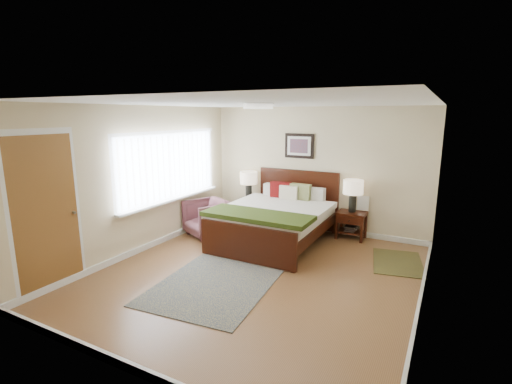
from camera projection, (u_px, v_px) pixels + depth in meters
floor at (258, 274)px, 5.57m from camera, size 5.00×5.00×0.00m
back_wall at (315, 170)px, 7.48m from camera, size 4.50×0.04×2.50m
front_wall at (122, 246)px, 3.16m from camera, size 4.50×0.04×2.50m
left_wall at (142, 180)px, 6.35m from camera, size 0.04×5.00×2.50m
right_wall at (430, 211)px, 4.29m from camera, size 0.04×5.00×2.50m
ceiling at (258, 103)px, 5.06m from camera, size 4.50×5.00×0.02m
window at (171, 168)px, 6.90m from camera, size 0.11×2.72×1.32m
door at (46, 214)px, 4.86m from camera, size 0.06×1.00×2.18m
ceil_fixture at (258, 106)px, 5.07m from camera, size 0.44×0.44×0.08m
bed at (276, 214)px, 6.83m from camera, size 1.84×2.24×1.21m
wall_art at (299, 146)px, 7.51m from camera, size 0.62×0.05×0.50m
nightstand_left at (248, 205)px, 8.09m from camera, size 0.44×0.40×0.52m
nightstand_right at (351, 222)px, 7.08m from camera, size 0.53×0.40×0.53m
lamp_left at (249, 180)px, 7.99m from camera, size 0.37×0.37×0.61m
lamp_right at (353, 189)px, 6.96m from camera, size 0.37×0.37×0.61m
armchair at (207, 218)px, 7.27m from camera, size 1.01×1.02×0.70m
rug_persian at (218, 282)px, 5.29m from camera, size 1.70×2.26×0.01m
rug_navy at (398, 262)px, 5.98m from camera, size 0.94×1.24×0.01m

